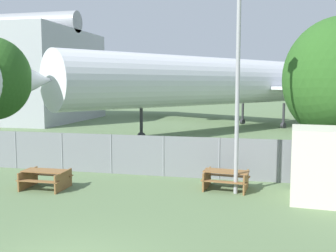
{
  "coord_description": "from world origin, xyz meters",
  "views": [
    {
      "loc": [
        4.21,
        -7.47,
        4.25
      ],
      "look_at": [
        -0.49,
        12.73,
        2.0
      ],
      "focal_mm": 42.0,
      "sensor_mm": 36.0,
      "label": 1
    }
  ],
  "objects": [
    {
      "name": "perimeter_fence",
      "position": [
        0.0,
        9.73,
        0.94
      ],
      "size": [
        56.07,
        0.07,
        1.87
      ],
      "color": "gray",
      "rests_on": "ground"
    },
    {
      "name": "airplane",
      "position": [
        3.63,
        31.58,
        4.4
      ],
      "size": [
        35.11,
        41.58,
        12.7
      ],
      "rotation": [
        0.0,
        0.0,
        -2.22
      ],
      "color": "silver",
      "rests_on": "ground"
    },
    {
      "name": "picnic_bench_near_cabin",
      "position": [
        -4.16,
        6.57,
        0.48
      ],
      "size": [
        1.79,
        1.41,
        0.76
      ],
      "rotation": [
        0.0,
        0.0,
        0.01
      ],
      "color": "brown",
      "rests_on": "ground"
    },
    {
      "name": "picnic_bench_open_grass",
      "position": [
        2.99,
        8.12,
        0.48
      ],
      "size": [
        1.9,
        1.55,
        0.76
      ],
      "rotation": [
        0.0,
        0.0,
        -0.09
      ],
      "color": "brown",
      "rests_on": "ground"
    },
    {
      "name": "light_mast",
      "position": [
        3.4,
        7.62,
        4.84
      ],
      "size": [
        0.44,
        0.44,
        7.95
      ],
      "color": "#99999E",
      "rests_on": "ground"
    }
  ]
}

